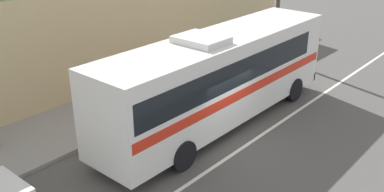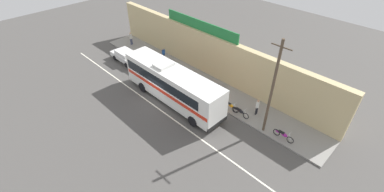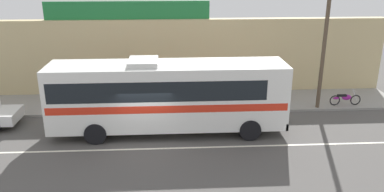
# 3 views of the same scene
# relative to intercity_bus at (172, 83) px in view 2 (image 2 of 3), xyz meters

# --- Properties ---
(ground_plane) EXTENTS (70.00, 70.00, 0.00)m
(ground_plane) POSITION_rel_intercity_bus_xyz_m (-0.99, -1.06, -2.07)
(ground_plane) COLOR #4F4C49
(sidewalk_slab) EXTENTS (30.00, 3.60, 0.14)m
(sidewalk_slab) POSITION_rel_intercity_bus_xyz_m (-0.99, 4.14, -2.00)
(sidewalk_slab) COLOR gray
(sidewalk_slab) RESTS_ON ground_plane
(storefront_facade) EXTENTS (30.00, 0.70, 4.80)m
(storefront_facade) POSITION_rel_intercity_bus_xyz_m (-0.99, 6.29, 0.33)
(storefront_facade) COLOR tan
(storefront_facade) RESTS_ON ground_plane
(storefront_billboard) EXTENTS (10.11, 0.12, 1.10)m
(storefront_billboard) POSITION_rel_intercity_bus_xyz_m (-2.35, 6.29, 3.28)
(storefront_billboard) COLOR #1E7538
(storefront_billboard) RESTS_ON storefront_facade
(road_center_stripe) EXTENTS (30.00, 0.14, 0.01)m
(road_center_stripe) POSITION_rel_intercity_bus_xyz_m (-0.99, -1.86, -2.06)
(road_center_stripe) COLOR silver
(road_center_stripe) RESTS_ON ground_plane
(intercity_bus) EXTENTS (11.50, 2.62, 3.78)m
(intercity_bus) POSITION_rel_intercity_bus_xyz_m (0.00, 0.00, 0.00)
(intercity_bus) COLOR white
(intercity_bus) RESTS_ON ground_plane
(parked_car) EXTENTS (4.45, 1.88, 1.37)m
(parked_car) POSITION_rel_intercity_bus_xyz_m (-9.97, 1.18, -1.33)
(parked_car) COLOR silver
(parked_car) RESTS_ON ground_plane
(utility_pole) EXTENTS (1.60, 0.22, 8.47)m
(utility_pole) POSITION_rel_intercity_bus_xyz_m (8.75, 2.66, 2.45)
(utility_pole) COLOR brown
(utility_pole) RESTS_ON sidewalk_slab
(motorcycle_green) EXTENTS (1.88, 0.56, 0.94)m
(motorcycle_green) POSITION_rel_intercity_bus_xyz_m (6.15, 2.76, -1.50)
(motorcycle_green) COLOR black
(motorcycle_green) RESTS_ON sidewalk_slab
(motorcycle_blue) EXTENTS (1.87, 0.56, 0.94)m
(motorcycle_blue) POSITION_rel_intercity_bus_xyz_m (10.45, 2.89, -1.50)
(motorcycle_blue) COLOR black
(motorcycle_blue) RESTS_ON sidewalk_slab
(motorcycle_red) EXTENTS (1.87, 0.56, 0.94)m
(motorcycle_red) POSITION_rel_intercity_bus_xyz_m (4.99, 2.79, -1.50)
(motorcycle_red) COLOR black
(motorcycle_red) RESTS_ON sidewalk_slab
(pedestrian_by_curb) EXTENTS (0.30, 0.48, 1.73)m
(pedestrian_by_curb) POSITION_rel_intercity_bus_xyz_m (-13.19, 4.17, -0.91)
(pedestrian_by_curb) COLOR navy
(pedestrian_by_curb) RESTS_ON sidewalk_slab
(pedestrian_far_right) EXTENTS (0.30, 0.48, 1.64)m
(pedestrian_far_right) POSITION_rel_intercity_bus_xyz_m (7.11, 3.98, -0.98)
(pedestrian_far_right) COLOR black
(pedestrian_far_right) RESTS_ON sidewalk_slab
(pedestrian_near_shop) EXTENTS (0.30, 0.48, 1.61)m
(pedestrian_near_shop) POSITION_rel_intercity_bus_xyz_m (-6.78, 4.54, -0.99)
(pedestrian_near_shop) COLOR navy
(pedestrian_near_shop) RESTS_ON sidewalk_slab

